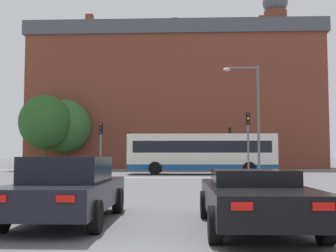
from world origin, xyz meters
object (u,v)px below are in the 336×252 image
traffic_light_far_right (230,141)px  pedestrian_walking_west (216,160)px  bus_crossing_lead (201,153)px  traffic_light_far_left (129,144)px  car_saloon_left (68,188)px  traffic_light_near_left (101,140)px  pedestrian_walking_east (255,161)px  pedestrian_waiting (250,160)px  car_roadster_right (254,197)px  traffic_light_near_right (248,134)px  street_lamp_junction (252,109)px

traffic_light_far_right → pedestrian_walking_west: traffic_light_far_right is taller
bus_crossing_lead → traffic_light_far_left: 11.14m
traffic_light_far_right → pedestrian_walking_west: bearing=157.9°
car_saloon_left → traffic_light_near_left: (-3.05, 18.66, 1.77)m
traffic_light_far_right → pedestrian_walking_east: bearing=-2.2°
traffic_light_far_right → pedestrian_waiting: (2.22, 1.49, -1.83)m
car_roadster_right → traffic_light_far_left: bearing=101.4°
traffic_light_far_right → traffic_light_near_right: bearing=-91.2°
car_roadster_right → bus_crossing_lead: size_ratio=0.41×
traffic_light_far_left → traffic_light_near_right: (9.82, -14.03, 0.29)m
traffic_light_far_left → pedestrian_walking_east: 12.70m
bus_crossing_lead → traffic_light_near_right: traffic_light_near_right is taller
car_roadster_right → pedestrian_walking_west: pedestrian_walking_west is taller
bus_crossing_lead → pedestrian_walking_west: 9.64m
street_lamp_junction → bus_crossing_lead: bearing=121.1°
car_roadster_right → street_lamp_junction: street_lamp_junction is taller
traffic_light_near_left → bus_crossing_lead: bearing=37.1°
pedestrian_walking_west → traffic_light_far_right: bearing=174.7°
traffic_light_near_left → traffic_light_near_right: size_ratio=0.85×
pedestrian_waiting → pedestrian_walking_east: pedestrian_waiting is taller
pedestrian_walking_west → pedestrian_waiting: bearing=-148.2°
car_saloon_left → street_lamp_junction: size_ratio=0.63×
bus_crossing_lead → street_lamp_junction: street_lamp_junction is taller
traffic_light_near_right → pedestrian_waiting: bearing=80.9°
pedestrian_waiting → pedestrian_walking_west: bearing=-88.2°
car_saloon_left → traffic_light_far_left: size_ratio=1.22×
pedestrian_waiting → traffic_light_near_left: bearing=-51.6°
bus_crossing_lead → pedestrian_walking_east: bearing=147.2°
traffic_light_far_left → street_lamp_junction: 17.37m
traffic_light_near_right → traffic_light_far_right: bearing=88.8°
bus_crossing_lead → street_lamp_junction: size_ratio=1.54×
street_lamp_junction → pedestrian_waiting: bearing=81.9°
car_roadster_right → pedestrian_waiting: pedestrian_waiting is taller
car_roadster_right → pedestrian_walking_east: (5.54, 33.48, 0.33)m
traffic_light_far_left → traffic_light_far_right: traffic_light_far_right is taller
car_saloon_left → pedestrian_walking_east: size_ratio=2.85×
traffic_light_far_left → pedestrian_walking_east: bearing=0.5°
car_saloon_left → traffic_light_near_right: size_ratio=1.09×
car_roadster_right → pedestrian_walking_east: size_ratio=2.89×
traffic_light_far_left → pedestrian_walking_west: traffic_light_far_left is taller
bus_crossing_lead → traffic_light_far_left: size_ratio=2.99×
traffic_light_far_right → pedestrian_walking_east: traffic_light_far_right is taller
traffic_light_near_right → pedestrian_waiting: 16.03m
car_saloon_left → pedestrian_walking_east: 34.09m
traffic_light_near_left → traffic_light_far_right: size_ratio=0.86×
car_saloon_left → street_lamp_junction: bearing=68.6°
pedestrian_walking_west → car_roadster_right: bearing=103.9°
traffic_light_near_right → pedestrian_walking_east: size_ratio=2.62×
pedestrian_waiting → car_saloon_left: bearing=-28.4°
traffic_light_near_left → car_saloon_left: bearing=-80.7°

